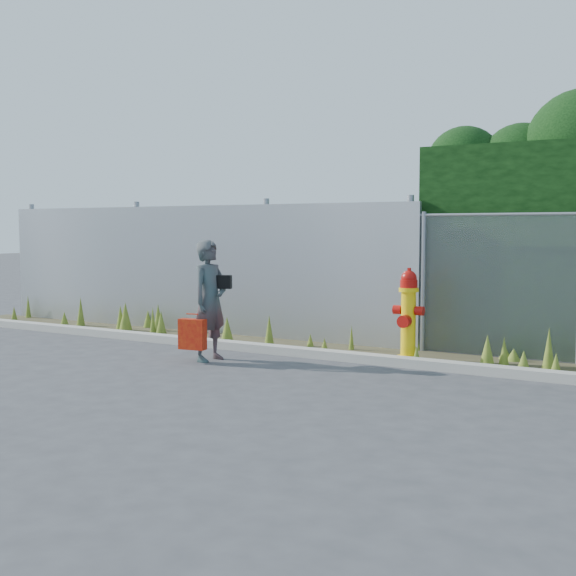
% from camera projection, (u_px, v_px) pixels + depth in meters
% --- Properties ---
extents(ground, '(80.00, 80.00, 0.00)m').
position_uv_depth(ground, '(251.00, 382.00, 8.51)').
color(ground, '#3C3C3F').
rests_on(ground, ground).
extents(curb, '(16.00, 0.22, 0.12)m').
position_uv_depth(curb, '(321.00, 354.00, 10.06)').
color(curb, '#A49F94').
rests_on(curb, ground).
extents(weed_strip, '(16.00, 1.35, 0.54)m').
position_uv_depth(weed_strip, '(325.00, 340.00, 10.74)').
color(weed_strip, '#413A25').
rests_on(weed_strip, ground).
extents(corrugated_fence, '(8.50, 0.21, 2.30)m').
position_uv_depth(corrugated_fence, '(188.00, 269.00, 12.63)').
color(corrugated_fence, '#A1A3A8').
rests_on(corrugated_fence, ground).
extents(fire_hydrant, '(0.43, 0.38, 1.27)m').
position_uv_depth(fire_hydrant, '(408.00, 316.00, 9.81)').
color(fire_hydrant, yellow).
rests_on(fire_hydrant, ground).
extents(woman, '(0.45, 0.64, 1.65)m').
position_uv_depth(woman, '(210.00, 301.00, 9.83)').
color(woman, '#106966').
rests_on(woman, ground).
extents(red_tote_bag, '(0.37, 0.14, 0.49)m').
position_uv_depth(red_tote_bag, '(192.00, 334.00, 9.67)').
color(red_tote_bag, '#AA0B09').
extents(black_shoulder_bag, '(0.25, 0.10, 0.18)m').
position_uv_depth(black_shoulder_bag, '(223.00, 282.00, 9.85)').
color(black_shoulder_bag, black).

